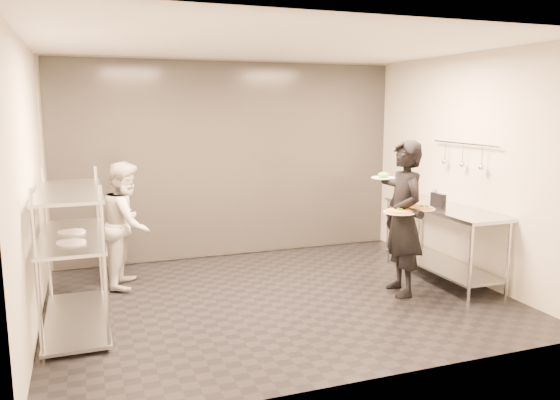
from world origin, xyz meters
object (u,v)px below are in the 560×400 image
object	(u,v)px
bottle_green	(409,189)
bottle_dark	(404,190)
prep_counter	(443,230)
salad_plate	(383,176)
pizza_plate_far	(421,208)
pizza_plate_near	(399,211)
bottle_clear	(435,197)
pos_monitor	(438,201)
waiter	(403,218)
chef	(127,224)
pass_rack	(73,250)

from	to	relation	value
bottle_green	bottle_dark	world-z (taller)	bottle_green
prep_counter	salad_plate	world-z (taller)	salad_plate
bottle_dark	pizza_plate_far	bearing A→B (deg)	-115.02
pizza_plate_far	bottle_green	xyz separation A→B (m)	(0.65, 1.22, 0.01)
pizza_plate_near	salad_plate	bearing A→B (deg)	80.24
bottle_clear	pos_monitor	bearing A→B (deg)	-115.37
prep_counter	bottle_dark	size ratio (longest dim) A/B	8.99
waiter	bottle_green	distance (m)	1.30
chef	bottle_clear	distance (m)	3.83
pizza_plate_far	bottle_clear	bearing A→B (deg)	45.39
pizza_plate_far	bottle_dark	distance (m)	1.42
pos_monitor	bottle_clear	xyz separation A→B (m)	(0.10, 0.21, 0.01)
chef	bottle_dark	world-z (taller)	chef
pass_rack	bottle_green	bearing A→B (deg)	9.74
pass_rack	bottle_green	size ratio (longest dim) A/B	6.44
pizza_plate_near	salad_plate	xyz separation A→B (m)	(0.09, 0.51, 0.32)
chef	pass_rack	bearing A→B (deg)	166.41
pass_rack	bottle_dark	world-z (taller)	pass_rack
pizza_plate_near	bottle_green	size ratio (longest dim) A/B	1.41
prep_counter	bottle_clear	bearing A→B (deg)	96.33
waiter	pos_monitor	size ratio (longest dim) A/B	6.99
prep_counter	bottle_dark	distance (m)	0.89
waiter	bottle_green	world-z (taller)	waiter
prep_counter	pizza_plate_near	bearing A→B (deg)	-152.96
pizza_plate_far	bottle_dark	bearing A→B (deg)	64.98
pass_rack	bottle_clear	world-z (taller)	pass_rack
pass_rack	pizza_plate_near	bearing A→B (deg)	-8.06
waiter	bottle_clear	world-z (taller)	waiter
chef	bottle_dark	distance (m)	3.68
waiter	pizza_plate_near	world-z (taller)	waiter
bottle_dark	bottle_green	bearing A→B (deg)	-53.97
pos_monitor	bottle_green	distance (m)	0.78
pass_rack	salad_plate	size ratio (longest dim) A/B	5.60
waiter	salad_plate	bearing A→B (deg)	-159.10
salad_plate	bottle_dark	xyz separation A→B (m)	(0.79, 0.77, -0.32)
pass_rack	pizza_plate_near	distance (m)	3.43
chef	pizza_plate_near	xyz separation A→B (m)	(2.79, -1.58, 0.26)
pizza_plate_far	bottle_green	size ratio (longest dim) A/B	1.23
pizza_plate_far	salad_plate	xyz separation A→B (m)	(-0.19, 0.51, 0.30)
pos_monitor	pizza_plate_far	bearing A→B (deg)	-140.72
pizza_plate_near	bottle_dark	xyz separation A→B (m)	(0.88, 1.28, 0.01)
pizza_plate_far	waiter	bearing A→B (deg)	122.30
pass_rack	pizza_plate_near	world-z (taller)	pass_rack
pizza_plate_far	bottle_clear	world-z (taller)	bottle_clear
prep_counter	bottle_dark	bearing A→B (deg)	94.95
prep_counter	chef	size ratio (longest dim) A/B	1.19
bottle_dark	prep_counter	bearing A→B (deg)	-85.05
pass_rack	pos_monitor	xyz separation A→B (m)	(4.21, -0.04, 0.24)
pizza_plate_far	bottle_clear	size ratio (longest dim) A/B	1.49
salad_plate	bottle_green	size ratio (longest dim) A/B	1.15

